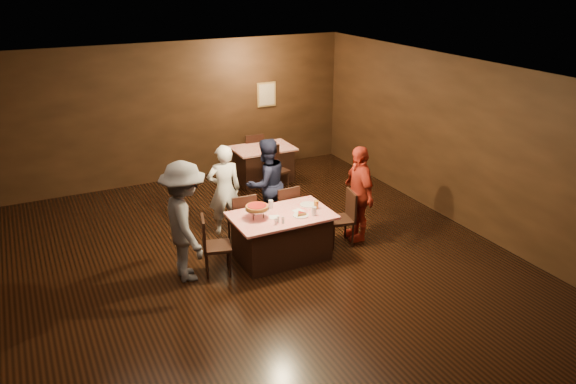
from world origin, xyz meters
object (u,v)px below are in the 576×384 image
Objects in this scene: main_table at (282,236)px; glass_front_right at (314,211)px; plate_empty at (308,205)px; glass_back at (271,204)px; chair_far_right at (284,210)px; pizza_stand at (257,207)px; back_table at (263,164)px; diner_red_shirt at (359,193)px; chair_back_near at (277,170)px; chair_back_far at (253,153)px; diner_navy_hoodie at (266,184)px; diner_grey_knit at (185,222)px; glass_amber at (316,205)px; chair_end_right at (340,218)px; chair_end_left at (217,245)px; chair_far_left at (241,218)px; diner_white_jacket at (224,190)px.

glass_front_right is at bearing -29.05° from main_table.
plate_empty is 1.79× the size of glass_back.
plate_empty is 0.42m from glass_front_right.
pizza_stand is (-0.80, -0.70, 0.48)m from chair_far_right.
chair_far_right is at bearing -106.55° from back_table.
glass_front_right is at bearing -63.65° from diner_red_shirt.
chair_back_near is at bearing 66.21° from main_table.
glass_front_right is at bearing 85.57° from chair_back_far.
glass_back is at bearing -111.79° from back_table.
back_table is at bearing -109.56° from chair_far_right.
diner_navy_hoodie reaches higher than chair_back_far.
diner_grey_knit is at bearing -129.58° from back_table.
diner_grey_knit reaches higher than glass_amber.
chair_far_right is at bearing 104.04° from glass_amber.
glass_back is (-0.05, 0.30, 0.46)m from main_table.
chair_end_right is 0.62m from glass_amber.
main_table is at bearing -75.45° from chair_end_left.
chair_back_far is (0.78, 3.23, 0.00)m from chair_far_right.
glass_amber is 0.74m from glass_back.
chair_back_far is (0.00, 0.60, 0.09)m from back_table.
pizza_stand is 2.71× the size of glass_front_right.
glass_amber is at bearing -28.30° from glass_back.
chair_back_near is at bearing -25.86° from chair_end_left.
chair_end_left reaches higher than glass_front_right.
pizza_stand is (1.15, -0.03, 0.02)m from diner_grey_knit.
chair_far_left and chair_end_right have the same top height.
back_table is 0.77× the size of diner_red_shirt.
chair_far_left is 0.57× the size of diner_navy_hoodie.
chair_end_right is 1.00× the size of chair_back_near.
main_table is 1.10m from chair_end_right.
diner_navy_hoodie reaches higher than diner_white_jacket.
diner_grey_knit is at bearing 60.41° from chair_back_far.
diner_red_shirt reaches higher than plate_empty.
chair_far_right is 1.00× the size of chair_back_near.
plate_empty is (-0.95, 0.08, -0.06)m from diner_red_shirt.
diner_grey_knit is (-2.73, -3.30, 0.54)m from back_table.
diner_grey_knit is 1.11× the size of diner_red_shirt.
diner_red_shirt is (3.04, -0.00, -0.09)m from diner_grey_knit.
chair_end_right is 6.79× the size of glass_front_right.
chair_end_left is 1.00× the size of chair_end_right.
chair_back_far is 0.51× the size of diner_grey_knit.
main_table is at bearing -79.09° from chair_end_right.
diner_red_shirt is 11.99× the size of glass_amber.
chair_back_near reaches higher than plate_empty.
chair_back_near is (2.28, 2.68, 0.00)m from chair_end_left.
chair_end_right is at bearing 94.21° from chair_back_far.
main_table is 11.43× the size of glass_amber.
back_table is 0.70× the size of diner_grey_knit.
chair_end_right is 0.58× the size of diner_white_jacket.
diner_red_shirt is (0.40, 0.07, 0.36)m from chair_end_right.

